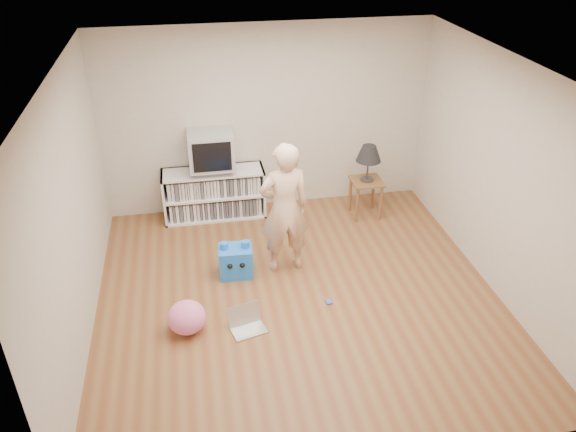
{
  "coord_description": "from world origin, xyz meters",
  "views": [
    {
      "loc": [
        -1.04,
        -4.98,
        4.02
      ],
      "look_at": [
        -0.04,
        0.4,
        0.83
      ],
      "focal_mm": 35.0,
      "sensor_mm": 36.0,
      "label": 1
    }
  ],
  "objects_px": {
    "dvd_deck": "(212,169)",
    "laptop": "(246,322)",
    "plush_pink": "(187,317)",
    "media_unit": "(214,193)",
    "table_lamp": "(369,154)",
    "person": "(284,209)",
    "side_table": "(366,189)",
    "plush_blue": "(236,261)",
    "crt_tv": "(211,149)"
  },
  "relations": [
    {
      "from": "table_lamp",
      "to": "crt_tv",
      "type": "bearing_deg",
      "value": 170.05
    },
    {
      "from": "table_lamp",
      "to": "person",
      "type": "distance_m",
      "value": 1.72
    },
    {
      "from": "crt_tv",
      "to": "table_lamp",
      "type": "bearing_deg",
      "value": -9.95
    },
    {
      "from": "dvd_deck",
      "to": "person",
      "type": "distance_m",
      "value": 1.61
    },
    {
      "from": "crt_tv",
      "to": "plush_blue",
      "type": "distance_m",
      "value": 1.68
    },
    {
      "from": "dvd_deck",
      "to": "laptop",
      "type": "distance_m",
      "value": 2.54
    },
    {
      "from": "plush_pink",
      "to": "media_unit",
      "type": "bearing_deg",
      "value": 79.06
    },
    {
      "from": "dvd_deck",
      "to": "plush_blue",
      "type": "height_order",
      "value": "dvd_deck"
    },
    {
      "from": "laptop",
      "to": "side_table",
      "type": "bearing_deg",
      "value": 32.75
    },
    {
      "from": "media_unit",
      "to": "table_lamp",
      "type": "xyz_separation_m",
      "value": [
        2.09,
        -0.39,
        0.59
      ]
    },
    {
      "from": "dvd_deck",
      "to": "crt_tv",
      "type": "height_order",
      "value": "crt_tv"
    },
    {
      "from": "table_lamp",
      "to": "person",
      "type": "bearing_deg",
      "value": -141.83
    },
    {
      "from": "person",
      "to": "plush_pink",
      "type": "xyz_separation_m",
      "value": [
        -1.21,
        -0.95,
        -0.65
      ]
    },
    {
      "from": "media_unit",
      "to": "table_lamp",
      "type": "bearing_deg",
      "value": -10.45
    },
    {
      "from": "plush_blue",
      "to": "plush_pink",
      "type": "height_order",
      "value": "plush_blue"
    },
    {
      "from": "media_unit",
      "to": "laptop",
      "type": "bearing_deg",
      "value": -86.47
    },
    {
      "from": "plush_blue",
      "to": "person",
      "type": "bearing_deg",
      "value": 6.7
    },
    {
      "from": "dvd_deck",
      "to": "side_table",
      "type": "distance_m",
      "value": 2.15
    },
    {
      "from": "person",
      "to": "table_lamp",
      "type": "bearing_deg",
      "value": -146.87
    },
    {
      "from": "dvd_deck",
      "to": "plush_pink",
      "type": "xyz_separation_m",
      "value": [
        -0.46,
        -2.37,
        -0.56
      ]
    },
    {
      "from": "side_table",
      "to": "plush_pink",
      "type": "distance_m",
      "value": 3.25
    },
    {
      "from": "media_unit",
      "to": "plush_pink",
      "type": "relative_size",
      "value": 3.46
    },
    {
      "from": "table_lamp",
      "to": "plush_blue",
      "type": "relative_size",
      "value": 1.13
    },
    {
      "from": "plush_blue",
      "to": "crt_tv",
      "type": "bearing_deg",
      "value": 98.87
    },
    {
      "from": "laptop",
      "to": "media_unit",
      "type": "bearing_deg",
      "value": 79.37
    },
    {
      "from": "crt_tv",
      "to": "laptop",
      "type": "xyz_separation_m",
      "value": [
        0.15,
        -2.44,
        -0.95
      ]
    },
    {
      "from": "crt_tv",
      "to": "side_table",
      "type": "height_order",
      "value": "crt_tv"
    },
    {
      "from": "media_unit",
      "to": "plush_blue",
      "type": "height_order",
      "value": "media_unit"
    },
    {
      "from": "side_table",
      "to": "table_lamp",
      "type": "bearing_deg",
      "value": 0.0
    },
    {
      "from": "dvd_deck",
      "to": "table_lamp",
      "type": "height_order",
      "value": "table_lamp"
    },
    {
      "from": "crt_tv",
      "to": "person",
      "type": "height_order",
      "value": "person"
    },
    {
      "from": "person",
      "to": "plush_pink",
      "type": "relative_size",
      "value": 4.07
    },
    {
      "from": "dvd_deck",
      "to": "plush_pink",
      "type": "bearing_deg",
      "value": -101.01
    },
    {
      "from": "dvd_deck",
      "to": "plush_pink",
      "type": "relative_size",
      "value": 1.11
    },
    {
      "from": "side_table",
      "to": "person",
      "type": "height_order",
      "value": "person"
    },
    {
      "from": "dvd_deck",
      "to": "crt_tv",
      "type": "xyz_separation_m",
      "value": [
        -0.0,
        -0.0,
        0.29
      ]
    },
    {
      "from": "dvd_deck",
      "to": "laptop",
      "type": "relative_size",
      "value": 1.1
    },
    {
      "from": "dvd_deck",
      "to": "table_lamp",
      "type": "bearing_deg",
      "value": -10.04
    },
    {
      "from": "media_unit",
      "to": "table_lamp",
      "type": "relative_size",
      "value": 2.72
    },
    {
      "from": "dvd_deck",
      "to": "crt_tv",
      "type": "distance_m",
      "value": 0.29
    },
    {
      "from": "dvd_deck",
      "to": "plush_pink",
      "type": "distance_m",
      "value": 2.48
    },
    {
      "from": "media_unit",
      "to": "crt_tv",
      "type": "bearing_deg",
      "value": -90.0
    },
    {
      "from": "table_lamp",
      "to": "laptop",
      "type": "relative_size",
      "value": 1.26
    },
    {
      "from": "person",
      "to": "crt_tv",
      "type": "bearing_deg",
      "value": -67.45
    },
    {
      "from": "dvd_deck",
      "to": "laptop",
      "type": "xyz_separation_m",
      "value": [
        0.15,
        -2.44,
        -0.67
      ]
    },
    {
      "from": "laptop",
      "to": "dvd_deck",
      "type": "bearing_deg",
      "value": 79.4
    },
    {
      "from": "media_unit",
      "to": "laptop",
      "type": "relative_size",
      "value": 3.43
    },
    {
      "from": "dvd_deck",
      "to": "person",
      "type": "bearing_deg",
      "value": -62.46
    },
    {
      "from": "dvd_deck",
      "to": "plush_blue",
      "type": "bearing_deg",
      "value": -84.38
    },
    {
      "from": "side_table",
      "to": "media_unit",
      "type": "bearing_deg",
      "value": 169.55
    }
  ]
}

